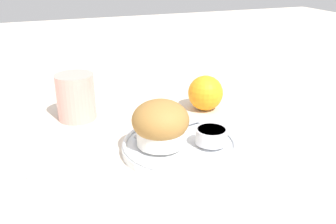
# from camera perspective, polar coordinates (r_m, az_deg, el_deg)

# --- Properties ---
(ground_plane) EXTENTS (3.00, 3.00, 0.00)m
(ground_plane) POSITION_cam_1_polar(r_m,az_deg,el_deg) (0.63, 0.31, -5.78)
(ground_plane) COLOR beige
(plate) EXTENTS (0.19, 0.19, 0.02)m
(plate) POSITION_cam_1_polar(r_m,az_deg,el_deg) (0.63, 1.79, -5.19)
(plate) COLOR white
(plate) RESTS_ON ground_plane
(muffin) EXTENTS (0.09, 0.09, 0.07)m
(muffin) POSITION_cam_1_polar(r_m,az_deg,el_deg) (0.60, -1.15, -1.82)
(muffin) COLOR silver
(muffin) RESTS_ON plate
(cream_ramekin) EXTENTS (0.05, 0.05, 0.02)m
(cream_ramekin) POSITION_cam_1_polar(r_m,az_deg,el_deg) (0.61, 6.61, -3.51)
(cream_ramekin) COLOR silver
(cream_ramekin) RESTS_ON plate
(berry_pair) EXTENTS (0.03, 0.01, 0.01)m
(berry_pair) POSITION_cam_1_polar(r_m,az_deg,el_deg) (0.64, -0.81, -2.85)
(berry_pair) COLOR maroon
(berry_pair) RESTS_ON plate
(butter_knife) EXTENTS (0.16, 0.06, 0.00)m
(butter_knife) POSITION_cam_1_polar(r_m,az_deg,el_deg) (0.67, 0.91, -2.23)
(butter_knife) COLOR #B7B7BC
(butter_knife) RESTS_ON plate
(orange_fruit) EXTENTS (0.07, 0.07, 0.07)m
(orange_fruit) POSITION_cam_1_polar(r_m,az_deg,el_deg) (0.79, 5.73, 2.90)
(orange_fruit) COLOR orange
(orange_fruit) RESTS_ON ground_plane
(juice_glass) EXTENTS (0.08, 0.08, 0.09)m
(juice_glass) POSITION_cam_1_polar(r_m,az_deg,el_deg) (0.76, -13.86, 2.25)
(juice_glass) COLOR #E5998C
(juice_glass) RESTS_ON ground_plane
(folded_napkin) EXTENTS (0.13, 0.07, 0.01)m
(folded_napkin) POSITION_cam_1_polar(r_m,az_deg,el_deg) (0.62, -15.09, -6.94)
(folded_napkin) COLOR beige
(folded_napkin) RESTS_ON ground_plane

